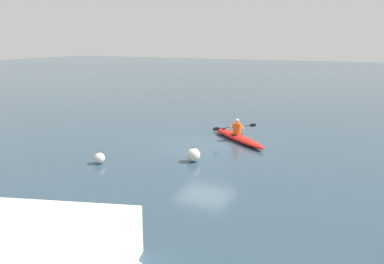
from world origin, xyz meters
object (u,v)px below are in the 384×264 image
Objects in this scene: kayak at (237,137)px; kayaker at (237,128)px; mooring_buoy_red_near at (99,158)px; mooring_buoy_channel_marker at (193,155)px.

kayaker reaches higher than kayak.
kayaker reaches higher than mooring_buoy_red_near.
kayaker is at bearing -38.98° from kayak.
mooring_buoy_red_near is (3.48, 5.94, -0.40)m from kayaker.
mooring_buoy_channel_marker reaches higher than kayak.
mooring_buoy_red_near is 0.82× the size of mooring_buoy_channel_marker.
kayaker is 4.05m from mooring_buoy_channel_marker.
mooring_buoy_red_near is (3.54, 5.89, 0.06)m from kayak.
mooring_buoy_red_near is at bearing 58.97° from kayak.
mooring_buoy_channel_marker is (-3.17, -1.91, 0.05)m from mooring_buoy_red_near.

